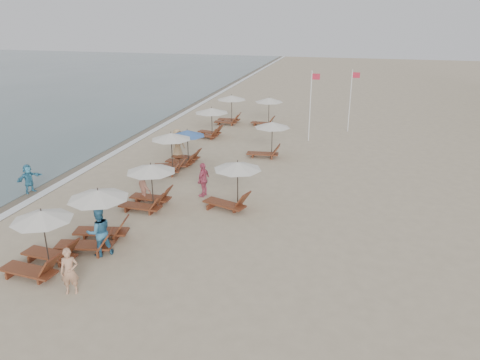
% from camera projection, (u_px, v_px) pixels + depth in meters
% --- Properties ---
extents(ground, '(160.00, 160.00, 0.00)m').
position_uv_depth(ground, '(237.00, 261.00, 17.09)').
color(ground, tan).
rests_on(ground, ground).
extents(wet_sand_band, '(3.20, 140.00, 0.01)m').
position_uv_depth(wet_sand_band, '(86.00, 157.00, 29.08)').
color(wet_sand_band, '#6B5E4C').
rests_on(wet_sand_band, ground).
extents(foam_line, '(0.50, 140.00, 0.02)m').
position_uv_depth(foam_line, '(104.00, 159.00, 28.78)').
color(foam_line, white).
rests_on(foam_line, ground).
extents(lounger_station_0, '(2.61, 2.10, 2.32)m').
position_uv_depth(lounger_station_0, '(39.00, 243.00, 16.15)').
color(lounger_station_0, brown).
rests_on(lounger_station_0, ground).
extents(lounger_station_1, '(2.81, 2.41, 2.36)m').
position_uv_depth(lounger_station_1, '(95.00, 220.00, 17.86)').
color(lounger_station_1, brown).
rests_on(lounger_station_1, ground).
extents(lounger_station_2, '(2.61, 2.30, 2.14)m').
position_uv_depth(lounger_station_2, '(148.00, 186.00, 21.35)').
color(lounger_station_2, brown).
rests_on(lounger_station_2, ground).
extents(lounger_station_3, '(2.54, 2.25, 2.32)m').
position_uv_depth(lounger_station_3, '(168.00, 152.00, 25.99)').
color(lounger_station_3, brown).
rests_on(lounger_station_3, ground).
extents(lounger_station_4, '(2.36, 2.12, 2.07)m').
position_uv_depth(lounger_station_4, '(185.00, 146.00, 27.61)').
color(lounger_station_4, brown).
rests_on(lounger_station_4, ground).
extents(lounger_station_5, '(2.57, 2.45, 2.15)m').
position_uv_depth(lounger_station_5, '(210.00, 120.00, 33.32)').
color(lounger_station_5, brown).
rests_on(lounger_station_5, ground).
extents(lounger_station_6, '(2.54, 2.37, 2.32)m').
position_uv_depth(lounger_station_6, '(229.00, 108.00, 37.27)').
color(lounger_station_6, brown).
rests_on(lounger_station_6, ground).
extents(inland_station_0, '(2.81, 2.25, 2.22)m').
position_uv_depth(inland_station_0, '(231.00, 182.00, 21.18)').
color(inland_station_0, brown).
rests_on(inland_station_0, ground).
extents(inland_station_1, '(2.71, 2.24, 2.22)m').
position_uv_depth(inland_station_1, '(268.00, 136.00, 28.70)').
color(inland_station_1, brown).
rests_on(inland_station_1, ground).
extents(inland_station_2, '(2.57, 2.24, 2.22)m').
position_uv_depth(inland_station_2, '(266.00, 107.00, 36.62)').
color(inland_station_2, brown).
rests_on(inland_station_2, ground).
extents(beachgoer_near, '(0.68, 0.57, 1.61)m').
position_uv_depth(beachgoer_near, '(70.00, 271.00, 14.88)').
color(beachgoer_near, tan).
rests_on(beachgoer_near, ground).
extents(beachgoer_mid_a, '(1.17, 1.17, 1.91)m').
position_uv_depth(beachgoer_mid_a, '(99.00, 232.00, 17.19)').
color(beachgoer_mid_a, teal).
rests_on(beachgoer_mid_a, ground).
extents(beachgoer_mid_b, '(1.17, 1.08, 1.58)m').
position_uv_depth(beachgoer_mid_b, '(144.00, 186.00, 22.18)').
color(beachgoer_mid_b, '#9C634F').
rests_on(beachgoer_mid_b, ground).
extents(beachgoer_far_a, '(0.59, 1.07, 1.73)m').
position_uv_depth(beachgoer_far_a, '(203.00, 180.00, 22.75)').
color(beachgoer_far_a, '#C54E6A').
rests_on(beachgoer_far_a, ground).
extents(beachgoer_far_b, '(0.97, 1.09, 1.88)m').
position_uv_depth(beachgoer_far_b, '(178.00, 144.00, 28.61)').
color(beachgoer_far_b, tan).
rests_on(beachgoer_far_b, ground).
extents(waterline_walker, '(0.88, 1.45, 1.49)m').
position_uv_depth(waterline_walker, '(29.00, 179.00, 23.24)').
color(waterline_walker, teal).
rests_on(waterline_walker, ground).
extents(flag_pole_near, '(0.60, 0.08, 4.90)m').
position_uv_depth(flag_pole_near, '(311.00, 103.00, 31.86)').
color(flag_pole_near, silver).
rests_on(flag_pole_near, ground).
extents(flag_pole_far, '(0.60, 0.08, 4.64)m').
position_uv_depth(flag_pole_far, '(351.00, 98.00, 34.44)').
color(flag_pole_far, silver).
rests_on(flag_pole_far, ground).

